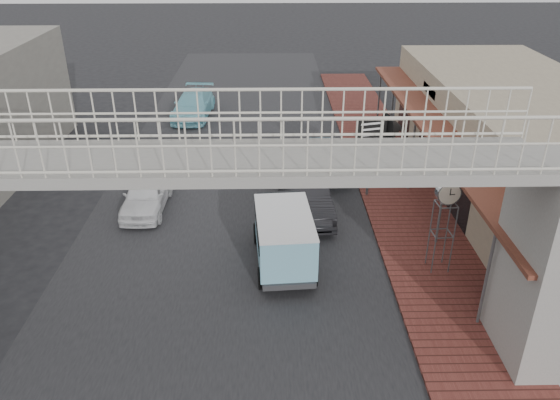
{
  "coord_description": "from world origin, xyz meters",
  "views": [
    {
      "loc": [
        1.52,
        -14.14,
        9.45
      ],
      "look_at": [
        1.8,
        0.77,
        1.8
      ],
      "focal_mm": 35.0,
      "sensor_mm": 36.0,
      "label": 1
    }
  ],
  "objects_px": {
    "dark_sedan": "(304,193)",
    "angkot_curb": "(327,154)",
    "angkot_far": "(193,105)",
    "angkot_van": "(284,232)",
    "street_clock": "(448,197)",
    "white_hatchback": "(146,193)",
    "arrow_sign": "(392,129)",
    "motorcycle_far": "(362,162)",
    "motorcycle_near": "(381,161)"
  },
  "relations": [
    {
      "from": "angkot_curb",
      "to": "angkot_van",
      "type": "bearing_deg",
      "value": 79.27
    },
    {
      "from": "motorcycle_far",
      "to": "white_hatchback",
      "type": "bearing_deg",
      "value": 138.19
    },
    {
      "from": "angkot_far",
      "to": "arrow_sign",
      "type": "height_order",
      "value": "arrow_sign"
    },
    {
      "from": "angkot_curb",
      "to": "motorcycle_far",
      "type": "distance_m",
      "value": 1.61
    },
    {
      "from": "angkot_far",
      "to": "angkot_van",
      "type": "distance_m",
      "value": 15.05
    },
    {
      "from": "dark_sedan",
      "to": "white_hatchback",
      "type": "bearing_deg",
      "value": 171.49
    },
    {
      "from": "white_hatchback",
      "to": "motorcycle_far",
      "type": "distance_m",
      "value": 8.77
    },
    {
      "from": "white_hatchback",
      "to": "arrow_sign",
      "type": "xyz_separation_m",
      "value": [
        8.98,
        0.98,
        2.05
      ]
    },
    {
      "from": "white_hatchback",
      "to": "motorcycle_far",
      "type": "bearing_deg",
      "value": 19.25
    },
    {
      "from": "angkot_far",
      "to": "motorcycle_near",
      "type": "bearing_deg",
      "value": -37.12
    },
    {
      "from": "motorcycle_far",
      "to": "street_clock",
      "type": "height_order",
      "value": "street_clock"
    },
    {
      "from": "angkot_van",
      "to": "street_clock",
      "type": "height_order",
      "value": "street_clock"
    },
    {
      "from": "white_hatchback",
      "to": "street_clock",
      "type": "relative_size",
      "value": 1.24
    },
    {
      "from": "dark_sedan",
      "to": "angkot_curb",
      "type": "relative_size",
      "value": 1.03
    },
    {
      "from": "angkot_van",
      "to": "street_clock",
      "type": "xyz_separation_m",
      "value": [
        4.63,
        -0.46,
        1.36
      ]
    },
    {
      "from": "motorcycle_near",
      "to": "arrow_sign",
      "type": "distance_m",
      "value": 3.02
    },
    {
      "from": "motorcycle_near",
      "to": "street_clock",
      "type": "distance_m",
      "value": 7.53
    },
    {
      "from": "motorcycle_far",
      "to": "arrow_sign",
      "type": "bearing_deg",
      "value": -130.2
    },
    {
      "from": "white_hatchback",
      "to": "arrow_sign",
      "type": "relative_size",
      "value": 1.13
    },
    {
      "from": "dark_sedan",
      "to": "angkot_van",
      "type": "height_order",
      "value": "angkot_van"
    },
    {
      "from": "angkot_van",
      "to": "dark_sedan",
      "type": "bearing_deg",
      "value": 72.28
    },
    {
      "from": "dark_sedan",
      "to": "angkot_curb",
      "type": "distance_m",
      "value": 4.11
    },
    {
      "from": "angkot_van",
      "to": "street_clock",
      "type": "bearing_deg",
      "value": -9.78
    },
    {
      "from": "motorcycle_near",
      "to": "white_hatchback",
      "type": "bearing_deg",
      "value": 98.38
    },
    {
      "from": "white_hatchback",
      "to": "angkot_far",
      "type": "height_order",
      "value": "angkot_far"
    },
    {
      "from": "angkot_curb",
      "to": "street_clock",
      "type": "xyz_separation_m",
      "value": [
        2.59,
        -7.81,
        1.89
      ]
    },
    {
      "from": "angkot_far",
      "to": "angkot_van",
      "type": "relative_size",
      "value": 1.2
    },
    {
      "from": "angkot_far",
      "to": "motorcycle_near",
      "type": "height_order",
      "value": "angkot_far"
    },
    {
      "from": "angkot_curb",
      "to": "motorcycle_near",
      "type": "relative_size",
      "value": 2.89
    },
    {
      "from": "dark_sedan",
      "to": "motorcycle_near",
      "type": "relative_size",
      "value": 2.96
    },
    {
      "from": "angkot_van",
      "to": "arrow_sign",
      "type": "relative_size",
      "value": 1.18
    },
    {
      "from": "angkot_van",
      "to": "arrow_sign",
      "type": "height_order",
      "value": "arrow_sign"
    },
    {
      "from": "angkot_curb",
      "to": "angkot_far",
      "type": "height_order",
      "value": "angkot_far"
    },
    {
      "from": "angkot_far",
      "to": "motorcycle_far",
      "type": "height_order",
      "value": "angkot_far"
    },
    {
      "from": "angkot_curb",
      "to": "street_clock",
      "type": "relative_size",
      "value": 1.51
    },
    {
      "from": "motorcycle_far",
      "to": "dark_sedan",
      "type": "bearing_deg",
      "value": 169.75
    },
    {
      "from": "angkot_van",
      "to": "motorcycle_far",
      "type": "relative_size",
      "value": 2.28
    },
    {
      "from": "street_clock",
      "to": "arrow_sign",
      "type": "height_order",
      "value": "arrow_sign"
    },
    {
      "from": "dark_sedan",
      "to": "street_clock",
      "type": "distance_m",
      "value": 5.71
    },
    {
      "from": "motorcycle_near",
      "to": "arrow_sign",
      "type": "height_order",
      "value": "arrow_sign"
    },
    {
      "from": "white_hatchback",
      "to": "arrow_sign",
      "type": "distance_m",
      "value": 9.26
    },
    {
      "from": "angkot_curb",
      "to": "arrow_sign",
      "type": "bearing_deg",
      "value": 132.31
    },
    {
      "from": "angkot_curb",
      "to": "street_clock",
      "type": "height_order",
      "value": "street_clock"
    },
    {
      "from": "angkot_curb",
      "to": "arrow_sign",
      "type": "xyz_separation_m",
      "value": [
        2.04,
        -2.65,
        2.06
      ]
    },
    {
      "from": "dark_sedan",
      "to": "angkot_far",
      "type": "relative_size",
      "value": 0.99
    },
    {
      "from": "angkot_curb",
      "to": "arrow_sign",
      "type": "relative_size",
      "value": 1.37
    },
    {
      "from": "white_hatchback",
      "to": "dark_sedan",
      "type": "distance_m",
      "value": 5.74
    },
    {
      "from": "motorcycle_near",
      "to": "motorcycle_far",
      "type": "distance_m",
      "value": 0.88
    },
    {
      "from": "angkot_curb",
      "to": "street_clock",
      "type": "distance_m",
      "value": 8.44
    },
    {
      "from": "angkot_van",
      "to": "arrow_sign",
      "type": "bearing_deg",
      "value": 44.98
    }
  ]
}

